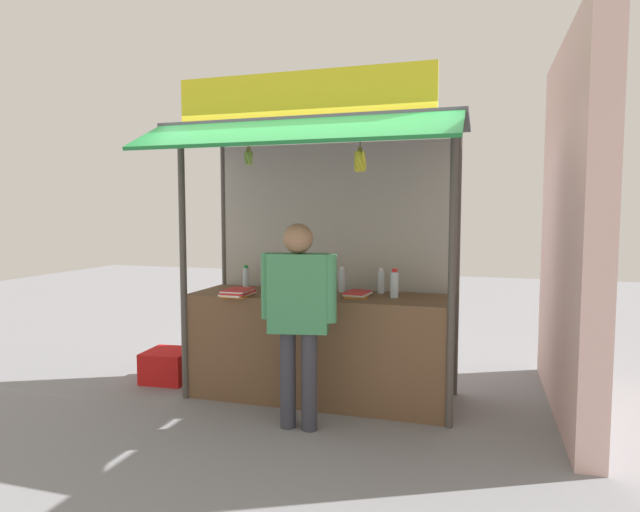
% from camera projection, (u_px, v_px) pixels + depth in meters
% --- Properties ---
extents(ground_plane, '(20.00, 20.00, 0.00)m').
position_uv_depth(ground_plane, '(320.00, 397.00, 4.90)').
color(ground_plane, gray).
extents(stall_counter, '(2.35, 0.73, 0.95)m').
position_uv_depth(stall_counter, '(320.00, 346.00, 4.86)').
color(stall_counter, brown).
rests_on(stall_counter, ground).
extents(stall_structure, '(2.55, 1.55, 2.80)m').
position_uv_depth(stall_structure, '(323.00, 212.00, 4.86)').
color(stall_structure, '#4C4742').
rests_on(stall_structure, ground).
extents(water_bottle_rear_center, '(0.06, 0.06, 0.22)m').
position_uv_depth(water_bottle_rear_center, '(296.00, 279.00, 5.15)').
color(water_bottle_rear_center, silver).
rests_on(water_bottle_rear_center, stall_counter).
extents(water_bottle_front_left, '(0.06, 0.06, 0.22)m').
position_uv_depth(water_bottle_front_left, '(246.00, 277.00, 5.26)').
color(water_bottle_front_left, silver).
rests_on(water_bottle_front_left, stall_counter).
extents(water_bottle_center, '(0.07, 0.07, 0.26)m').
position_uv_depth(water_bottle_center, '(394.00, 284.00, 4.63)').
color(water_bottle_center, silver).
rests_on(water_bottle_center, stall_counter).
extents(water_bottle_back_left, '(0.07, 0.07, 0.23)m').
position_uv_depth(water_bottle_back_left, '(381.00, 281.00, 4.89)').
color(water_bottle_back_left, silver).
rests_on(water_bottle_back_left, stall_counter).
extents(water_bottle_far_left, '(0.07, 0.07, 0.24)m').
position_uv_depth(water_bottle_far_left, '(342.00, 280.00, 4.97)').
color(water_bottle_far_left, silver).
rests_on(water_bottle_far_left, stall_counter).
extents(magazine_stack_right, '(0.25, 0.32, 0.06)m').
position_uv_depth(magazine_stack_right, '(238.00, 292.00, 4.75)').
color(magazine_stack_right, orange).
rests_on(magazine_stack_right, stall_counter).
extents(magazine_stack_back_right, '(0.20, 0.27, 0.05)m').
position_uv_depth(magazine_stack_back_right, '(298.00, 295.00, 4.61)').
color(magazine_stack_back_right, red).
rests_on(magazine_stack_back_right, stall_counter).
extents(magazine_stack_left, '(0.23, 0.32, 0.04)m').
position_uv_depth(magazine_stack_left, '(357.00, 294.00, 4.73)').
color(magazine_stack_left, orange).
rests_on(magazine_stack_left, stall_counter).
extents(banana_bunch_inner_left, '(0.09, 0.09, 0.24)m').
position_uv_depth(banana_bunch_inner_left, '(249.00, 157.00, 4.42)').
color(banana_bunch_inner_left, '#332D23').
extents(banana_bunch_inner_right, '(0.10, 0.10, 0.31)m').
position_uv_depth(banana_bunch_inner_right, '(360.00, 161.00, 4.15)').
color(banana_bunch_inner_right, '#332D23').
extents(vendor_person, '(0.61, 0.28, 1.61)m').
position_uv_depth(vendor_person, '(298.00, 306.00, 4.11)').
color(vendor_person, '#383842').
rests_on(vendor_person, ground).
extents(plastic_crate, '(0.47, 0.47, 0.31)m').
position_uv_depth(plastic_crate, '(169.00, 366.00, 5.37)').
color(plastic_crate, red).
rests_on(plastic_crate, ground).
extents(neighbour_wall, '(0.20, 2.40, 3.11)m').
position_uv_depth(neighbour_wall, '(570.00, 229.00, 4.45)').
color(neighbour_wall, beige).
rests_on(neighbour_wall, ground).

